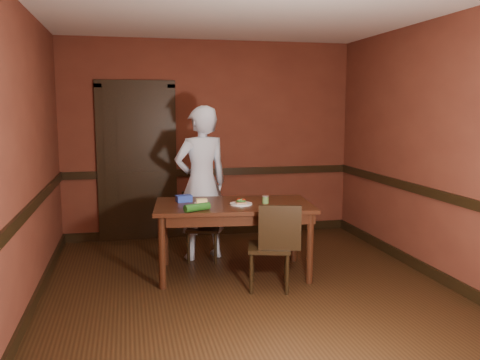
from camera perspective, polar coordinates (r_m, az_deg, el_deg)
name	(u,v)px	position (r m, az deg, el deg)	size (l,w,h in m)	color
floor	(248,289)	(5.16, 0.87, -12.17)	(4.00, 4.50, 0.01)	black
ceiling	(248,8)	(4.92, 0.94, 18.78)	(4.00, 4.50, 0.01)	silver
wall_back	(210,140)	(7.06, -3.38, 4.54)	(4.00, 0.02, 2.70)	#5C291B
wall_front	(347,192)	(2.74, 11.98, -1.29)	(4.00, 0.02, 2.70)	#5C291B
wall_left	(25,159)	(4.80, -22.99, 2.23)	(0.02, 4.50, 2.70)	#5C291B
wall_right	(434,150)	(5.67, 21.00, 3.14)	(0.02, 4.50, 2.70)	#5C291B
dado_back	(211,172)	(7.09, -3.33, 0.90)	(4.00, 0.03, 0.10)	black
dado_left	(30,209)	(4.86, -22.53, -3.04)	(0.03, 4.50, 0.10)	black
dado_right	(431,193)	(5.71, 20.64, -1.36)	(0.03, 4.50, 0.10)	black
baseboard_back	(211,231)	(7.24, -3.28, -5.71)	(4.00, 0.03, 0.12)	black
baseboard_left	(35,300)	(5.08, -22.00, -12.37)	(0.03, 4.50, 0.12)	black
baseboard_right	(427,270)	(5.90, 20.23, -9.43)	(0.03, 4.50, 0.12)	black
door	(137,160)	(6.96, -11.48, 2.20)	(1.05, 0.07, 2.20)	black
dining_table	(233,239)	(5.51, -0.74, -6.61)	(1.66, 0.93, 0.78)	black
chair_far	(203,227)	(6.01, -4.15, -5.28)	(0.37, 0.37, 0.80)	black
chair_near	(269,246)	(5.07, 3.32, -7.37)	(0.41, 0.41, 0.87)	black
person	(201,183)	(6.01, -4.36, -0.35)	(0.66, 0.43, 1.81)	silver
sandwich_plate	(241,203)	(5.35, 0.11, -2.60)	(0.24, 0.24, 0.06)	white
sauce_jar	(265,199)	(5.42, 2.88, -2.20)	(0.07, 0.07, 0.08)	#5D8942
cheese_saucer	(202,202)	(5.44, -4.33, -2.42)	(0.15, 0.15, 0.05)	white
food_tub	(184,198)	(5.54, -6.32, -2.08)	(0.19, 0.15, 0.07)	blue
wrapped_veg	(197,207)	(5.04, -4.84, -3.07)	(0.08, 0.08, 0.27)	#1D5619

